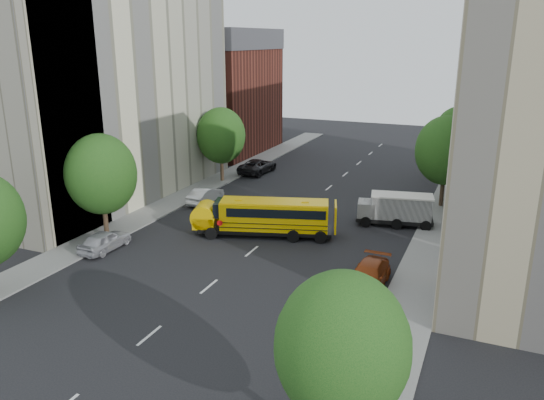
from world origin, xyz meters
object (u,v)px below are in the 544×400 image
Objects in this scene: street_tree_1 at (101,174)px; parked_car_0 at (105,240)px; street_tree_5 at (458,133)px; street_tree_2 at (221,136)px; safari_truck at (396,209)px; school_bus at (264,216)px; parked_car_3 at (368,276)px; street_tree_3 at (342,347)px; street_tree_4 at (446,151)px; parked_car_2 at (258,166)px; parked_car_1 at (205,195)px; parked_car_5 at (442,165)px.

parked_car_0 is (1.40, -1.85, -4.23)m from street_tree_1.
street_tree_5 is 1.77× the size of parked_car_0.
street_tree_2 is 20.53m from safari_truck.
safari_truck is (8.68, 6.24, -0.23)m from school_bus.
parked_car_3 is at bearing -0.77° from street_tree_1.
parked_car_3 is (19.80, -18.27, -4.11)m from street_tree_2.
street_tree_3 is at bearing -94.96° from safari_truck.
street_tree_4 reaches higher than street_tree_2.
safari_truck is at bearing -142.42° from parked_car_0.
parked_car_3 is (17.95, -23.11, -0.06)m from parked_car_2.
street_tree_3 is 1.14× the size of safari_truck.
street_tree_3 is at bearing 129.42° from parked_car_1.
street_tree_5 reaches higher than parked_car_2.
parked_car_0 is (-20.60, -19.85, -4.35)m from street_tree_4.
parked_car_0 is at bearing -154.35° from safari_truck.
safari_truck reaches higher than parked_car_2.
parked_car_2 is (-0.35, 12.11, 0.06)m from parked_car_1.
street_tree_4 reaches higher than parked_car_3.
street_tree_5 is at bearing 69.99° from safari_truck.
parked_car_3 is (17.60, -11.00, 0.00)m from parked_car_1.
school_bus is at bearing -132.15° from street_tree_4.
parked_car_0 is at bearing -136.06° from street_tree_4.
street_tree_1 is 37.96m from parked_car_5.
street_tree_1 is 1.42× the size of parked_car_2.
parked_car_2 is (1.85, 22.85, -4.18)m from street_tree_1.
parked_car_0 is at bearing -173.97° from parked_car_3.
school_bus is at bearing -155.59° from safari_truck.
street_tree_2 is 20.32m from parked_car_0.
school_bus is at bearing -141.26° from parked_car_0.
street_tree_1 reaches higher than safari_truck.
school_bus is 1.83× the size of parked_car_2.
parked_car_1 is (0.80, 12.58, -0.00)m from parked_car_0.
parked_car_5 is at bearing 56.90° from street_tree_1.
parked_car_0 is 24.70m from parked_car_2.
school_bus reaches higher than parked_car_2.
street_tree_3 is at bearing -90.00° from street_tree_5.
safari_truck is at bearing -18.69° from street_tree_2.
street_tree_3 reaches higher than parked_car_2.
street_tree_4 is 1.45× the size of parked_car_2.
street_tree_5 reaches higher than street_tree_3.
parked_car_3 is at bearing 148.73° from parked_car_1.
parked_car_1 is 0.88× the size of parked_car_3.
parked_car_2 is at bearing 69.14° from street_tree_2.
street_tree_2 is 1.85× the size of parked_car_5.
street_tree_5 is 1.35× the size of parked_car_2.
street_tree_5 is at bearing 90.00° from street_tree_3.
safari_truck is 1.43× the size of parked_car_1.
street_tree_3 is (22.00, -14.00, -0.50)m from street_tree_1.
street_tree_1 is at bearing -52.23° from parked_car_0.
parked_car_2 is at bearing -87.59° from parked_car_1.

